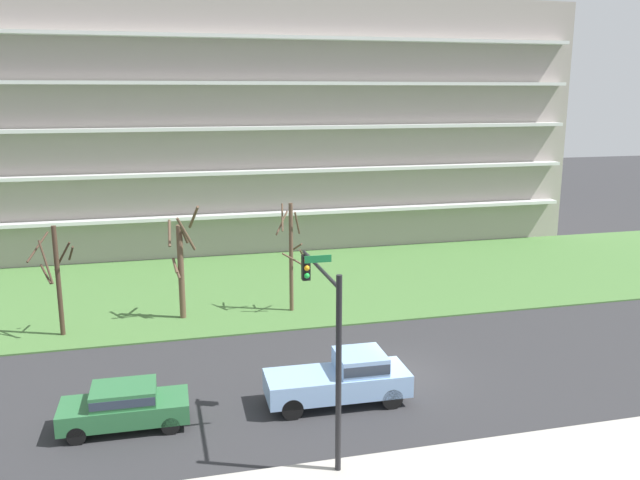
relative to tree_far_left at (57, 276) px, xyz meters
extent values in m
plane|color=#2D2D30|center=(14.24, -8.05, -3.02)|extent=(160.00, 160.00, 0.00)
cube|color=#ADA89E|center=(14.24, -16.05, -2.95)|extent=(80.00, 4.00, 0.15)
cube|color=#477238|center=(14.24, 5.95, -2.98)|extent=(80.00, 16.00, 0.08)
cube|color=#9E938C|center=(14.24, 19.49, 6.08)|extent=(44.46, 11.07, 18.21)
cube|color=silver|center=(14.24, 13.50, 0.01)|extent=(42.69, 0.90, 0.24)
cube|color=silver|center=(14.24, 13.50, 3.05)|extent=(42.69, 0.90, 0.24)
cube|color=silver|center=(14.24, 13.50, 6.08)|extent=(42.69, 0.90, 0.24)
cube|color=silver|center=(14.24, 13.50, 9.12)|extent=(42.69, 0.90, 0.24)
cube|color=silver|center=(14.24, 13.50, 12.15)|extent=(42.69, 0.90, 0.24)
cylinder|color=#423023|center=(0.05, -0.02, -0.30)|extent=(0.23, 0.23, 5.45)
cylinder|color=#423023|center=(0.27, 0.38, 0.85)|extent=(0.93, 0.56, 1.48)
cylinder|color=#423023|center=(-0.38, -0.31, 0.78)|extent=(0.71, 1.00, 1.96)
cylinder|color=#423023|center=(-0.78, 0.35, 1.38)|extent=(0.86, 1.75, 1.12)
cylinder|color=#423023|center=(0.70, 0.16, 1.03)|extent=(0.48, 1.39, 1.00)
cylinder|color=#423023|center=(-0.43, -0.28, 0.19)|extent=(0.63, 1.07, 0.77)
cylinder|color=brown|center=(5.82, 1.07, -0.53)|extent=(0.31, 0.31, 4.99)
cylinder|color=brown|center=(5.34, 1.10, 1.57)|extent=(0.21, 1.08, 1.25)
cylinder|color=brown|center=(6.59, 1.25, 2.31)|extent=(0.51, 1.65, 1.42)
cylinder|color=brown|center=(6.14, 0.65, 1.57)|extent=(1.01, 0.83, 1.84)
cylinder|color=brown|center=(6.05, 0.91, 1.51)|extent=(0.51, 0.64, 1.04)
cylinder|color=brown|center=(5.53, 1.00, -0.11)|extent=(0.30, 0.71, 0.71)
cylinder|color=brown|center=(5.60, 0.95, -0.33)|extent=(0.41, 0.61, 0.86)
cylinder|color=brown|center=(11.54, 0.83, -0.06)|extent=(0.21, 0.21, 5.93)
cylinder|color=brown|center=(11.13, 1.21, 1.79)|extent=(0.87, 0.93, 1.15)
cylinder|color=brown|center=(12.10, 0.56, 0.17)|extent=(0.65, 1.21, 0.88)
cylinder|color=brown|center=(11.91, 0.99, 0.50)|extent=(0.43, 0.82, 0.55)
cylinder|color=brown|center=(11.11, 0.91, 2.14)|extent=(0.27, 0.96, 1.35)
cylinder|color=brown|center=(11.84, 0.65, 1.86)|extent=(0.48, 0.72, 1.30)
cylinder|color=brown|center=(11.48, 0.32, 0.04)|extent=(1.08, 0.21, 0.71)
cube|color=#2D6B3D|center=(3.30, -10.05, -2.35)|extent=(4.44, 1.89, 0.70)
cube|color=#2D6B3D|center=(3.30, -10.05, -1.73)|extent=(2.23, 1.70, 0.55)
cube|color=#2D3847|center=(3.30, -10.05, -1.73)|extent=(2.19, 1.74, 0.30)
cylinder|color=black|center=(4.85, -9.29, -2.70)|extent=(0.64, 0.23, 0.64)
cylinder|color=black|center=(4.82, -10.87, -2.70)|extent=(0.64, 0.23, 0.64)
cylinder|color=black|center=(1.78, -9.22, -2.70)|extent=(0.64, 0.23, 0.64)
cylinder|color=black|center=(1.74, -10.80, -2.70)|extent=(0.64, 0.23, 0.64)
cube|color=#8CB2E0|center=(11.02, -10.05, -2.20)|extent=(5.45, 2.14, 0.85)
cube|color=#8CB2E0|center=(11.92, -10.07, -1.42)|extent=(1.85, 1.89, 0.70)
cube|color=#2D3847|center=(11.92, -10.07, -1.42)|extent=(1.81, 1.92, 0.38)
cylinder|color=black|center=(12.93, -9.20, -2.62)|extent=(0.81, 0.24, 0.80)
cylinder|color=black|center=(12.89, -10.98, -2.62)|extent=(0.81, 0.24, 0.80)
cylinder|color=black|center=(9.16, -9.11, -2.62)|extent=(0.81, 0.24, 0.80)
cylinder|color=black|center=(9.11, -10.89, -2.62)|extent=(0.81, 0.24, 0.80)
cylinder|color=black|center=(9.76, -14.65, 0.18)|extent=(0.18, 0.18, 6.40)
cylinder|color=black|center=(9.76, -12.35, 2.97)|extent=(0.12, 4.59, 0.12)
cube|color=black|center=(9.76, -10.35, 2.47)|extent=(0.28, 0.28, 0.90)
sphere|color=red|center=(9.76, -10.50, 2.77)|extent=(0.20, 0.20, 0.20)
sphere|color=#F2A519|center=(9.76, -10.50, 2.49)|extent=(0.20, 0.20, 0.20)
sphere|color=green|center=(9.76, -10.50, 2.21)|extent=(0.20, 0.20, 0.20)
cube|color=#197238|center=(9.76, -12.12, 3.22)|extent=(0.90, 0.04, 0.24)
camera|label=1|loc=(4.72, -32.26, 8.54)|focal=36.99mm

